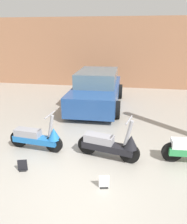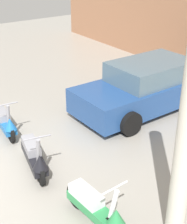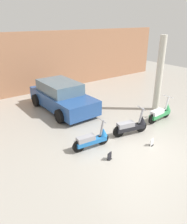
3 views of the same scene
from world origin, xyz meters
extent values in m
plane|color=#9E998E|center=(0.00, 0.00, 0.00)|extent=(28.00, 28.00, 0.00)
cube|color=#9E6B4C|center=(0.00, 8.51, 1.82)|extent=(19.60, 0.12, 3.63)
cylinder|color=black|center=(-0.89, 1.15, 0.23)|extent=(0.46, 0.13, 0.45)
cylinder|color=black|center=(-1.89, 1.25, 0.23)|extent=(0.46, 0.13, 0.45)
cube|color=#1E66B2|center=(-1.39, 1.20, 0.28)|extent=(1.20, 0.40, 0.16)
cube|color=gray|center=(-1.60, 1.22, 0.45)|extent=(0.68, 0.33, 0.18)
cylinder|color=gray|center=(-0.94, 1.15, 0.68)|extent=(0.21, 0.10, 0.64)
cylinder|color=gray|center=(-0.94, 1.15, 1.00)|extent=(0.09, 0.52, 0.03)
cone|color=#1E66B2|center=(-0.87, 1.14, 0.51)|extent=(0.33, 0.33, 0.29)
cylinder|color=black|center=(0.98, 0.98, 0.24)|extent=(0.48, 0.19, 0.48)
cylinder|color=black|center=(-0.05, 1.21, 0.24)|extent=(0.48, 0.19, 0.48)
cube|color=black|center=(0.46, 1.09, 0.30)|extent=(1.28, 0.56, 0.17)
cube|color=gray|center=(0.25, 1.14, 0.47)|extent=(0.74, 0.42, 0.19)
cylinder|color=gray|center=(0.92, 0.99, 0.72)|extent=(0.23, 0.13, 0.68)
cylinder|color=gray|center=(0.92, 0.99, 1.05)|extent=(0.15, 0.54, 0.03)
cone|color=black|center=(1.00, 0.97, 0.54)|extent=(0.38, 0.38, 0.31)
cylinder|color=black|center=(3.01, 1.25, 0.24)|extent=(0.48, 0.11, 0.48)
cylinder|color=black|center=(1.95, 1.19, 0.24)|extent=(0.48, 0.11, 0.48)
cube|color=#2D8C4C|center=(2.48, 1.22, 0.30)|extent=(1.26, 0.36, 0.17)
cube|color=white|center=(2.25, 1.21, 0.47)|extent=(0.71, 0.32, 0.19)
cylinder|color=white|center=(2.95, 1.25, 0.72)|extent=(0.22, 0.09, 0.68)
cylinder|color=white|center=(2.95, 1.25, 1.05)|extent=(0.06, 0.55, 0.03)
cone|color=#2D8C4C|center=(3.02, 1.25, 0.54)|extent=(0.34, 0.34, 0.31)
cube|color=navy|center=(-0.41, 5.01, 0.52)|extent=(1.79, 4.17, 0.69)
cube|color=slate|center=(-0.41, 5.26, 1.14)|extent=(1.55, 2.35, 0.54)
cylinder|color=black|center=(0.51, 3.74, 0.32)|extent=(0.23, 0.64, 0.63)
cylinder|color=black|center=(-1.29, 3.71, 0.32)|extent=(0.23, 0.64, 0.63)
cylinder|color=black|center=(0.47, 6.31, 0.32)|extent=(0.23, 0.64, 0.63)
cylinder|color=black|center=(-1.32, 6.29, 0.32)|extent=(0.23, 0.64, 0.63)
cube|color=black|center=(-1.31, 0.28, 0.01)|extent=(0.19, 0.16, 0.01)
cube|color=black|center=(-1.31, 0.28, 0.13)|extent=(0.20, 0.08, 0.26)
cube|color=black|center=(0.51, 0.02, 0.01)|extent=(0.18, 0.15, 0.01)
cube|color=white|center=(0.51, 0.02, 0.13)|extent=(0.20, 0.07, 0.26)
cylinder|color=beige|center=(3.42, 2.20, 1.82)|extent=(0.32, 0.32, 3.63)
camera|label=1|loc=(0.89, -3.47, 2.83)|focal=35.00mm
camera|label=2|loc=(6.13, -1.39, 4.39)|focal=55.00mm
camera|label=3|loc=(-5.31, -4.26, 4.31)|focal=35.00mm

